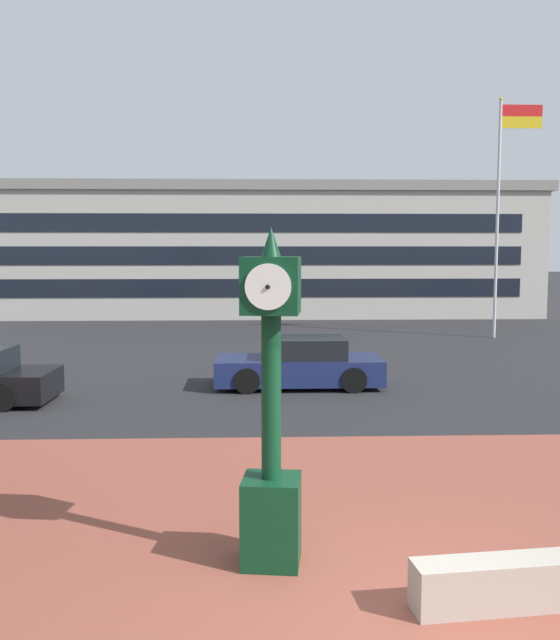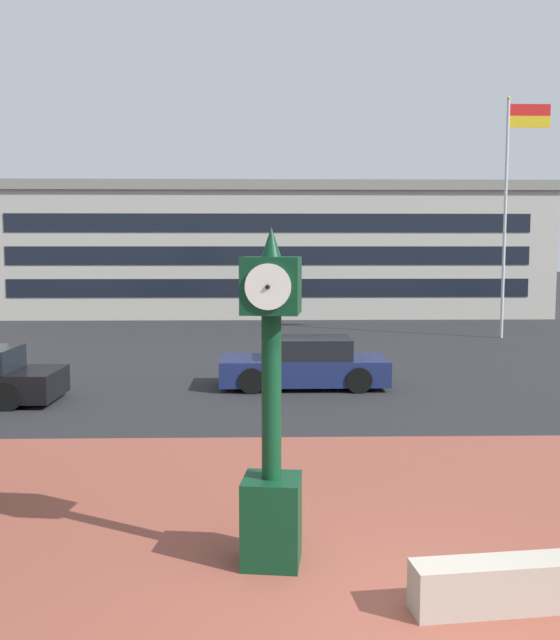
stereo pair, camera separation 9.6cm
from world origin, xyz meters
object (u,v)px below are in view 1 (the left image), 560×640
object	(u,v)px
flagpole_primary	(502,198)
civic_building	(261,250)
car_street_near	(300,365)
street_clock	(271,425)

from	to	relation	value
flagpole_primary	civic_building	bearing A→B (deg)	121.83
car_street_near	flagpole_primary	size ratio (longest dim) A/B	0.45
street_clock	civic_building	size ratio (longest dim) A/B	0.13
street_clock	flagpole_primary	xyz separation A→B (m)	(9.56, 20.10, 3.90)
car_street_near	flagpole_primary	bearing A→B (deg)	-41.24
street_clock	car_street_near	distance (m)	10.36
street_clock	civic_building	distance (m)	35.19
car_street_near	civic_building	world-z (taller)	civic_building
street_clock	car_street_near	xyz separation A→B (m)	(1.00, 10.26, -1.03)
flagpole_primary	civic_building	size ratio (longest dim) A/B	0.32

